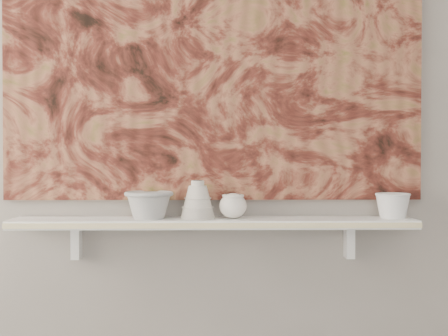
{
  "coord_description": "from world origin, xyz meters",
  "views": [
    {
      "loc": [
        -0.01,
        -0.66,
        1.15
      ],
      "look_at": [
        0.04,
        1.49,
        1.11
      ],
      "focal_mm": 50.0,
      "sensor_mm": 36.0,
      "label": 1
    }
  ],
  "objects_px": {
    "painting": "(213,47)",
    "bowl_white": "(393,205)",
    "bowl_grey": "(149,204)",
    "bell_vessel": "(198,199)",
    "cup_cream": "(233,206)",
    "shelf": "(213,223)"
  },
  "relations": [
    {
      "from": "shelf",
      "to": "painting",
      "type": "relative_size",
      "value": 0.93
    },
    {
      "from": "painting",
      "to": "bell_vessel",
      "type": "height_order",
      "value": "painting"
    },
    {
      "from": "bowl_grey",
      "to": "bell_vessel",
      "type": "bearing_deg",
      "value": 0.0
    },
    {
      "from": "shelf",
      "to": "cup_cream",
      "type": "height_order",
      "value": "cup_cream"
    },
    {
      "from": "bowl_white",
      "to": "bell_vessel",
      "type": "bearing_deg",
      "value": 180.0
    },
    {
      "from": "painting",
      "to": "bowl_grey",
      "type": "height_order",
      "value": "painting"
    },
    {
      "from": "bowl_grey",
      "to": "cup_cream",
      "type": "relative_size",
      "value": 1.78
    },
    {
      "from": "painting",
      "to": "bell_vessel",
      "type": "xyz_separation_m",
      "value": [
        -0.05,
        -0.08,
        -0.54
      ]
    },
    {
      "from": "cup_cream",
      "to": "bell_vessel",
      "type": "xyz_separation_m",
      "value": [
        -0.12,
        0.0,
        0.02
      ]
    },
    {
      "from": "bowl_grey",
      "to": "shelf",
      "type": "bearing_deg",
      "value": 0.0
    },
    {
      "from": "bowl_grey",
      "to": "bowl_white",
      "type": "bearing_deg",
      "value": 0.0
    },
    {
      "from": "painting",
      "to": "cup_cream",
      "type": "relative_size",
      "value": 15.64
    },
    {
      "from": "cup_cream",
      "to": "shelf",
      "type": "bearing_deg",
      "value": 180.0
    },
    {
      "from": "painting",
      "to": "bowl_white",
      "type": "bearing_deg",
      "value": -7.3
    },
    {
      "from": "bell_vessel",
      "to": "bowl_white",
      "type": "relative_size",
      "value": 1.08
    },
    {
      "from": "painting",
      "to": "bowl_white",
      "type": "xyz_separation_m",
      "value": [
        0.63,
        -0.08,
        -0.57
      ]
    },
    {
      "from": "bowl_grey",
      "to": "bowl_white",
      "type": "relative_size",
      "value": 1.39
    },
    {
      "from": "cup_cream",
      "to": "bowl_white",
      "type": "bearing_deg",
      "value": 0.0
    },
    {
      "from": "shelf",
      "to": "cup_cream",
      "type": "xyz_separation_m",
      "value": [
        0.07,
        0.0,
        0.06
      ]
    },
    {
      "from": "shelf",
      "to": "bowl_white",
      "type": "bearing_deg",
      "value": 0.0
    },
    {
      "from": "shelf",
      "to": "painting",
      "type": "bearing_deg",
      "value": 90.0
    },
    {
      "from": "bowl_grey",
      "to": "painting",
      "type": "bearing_deg",
      "value": 19.74
    }
  ]
}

